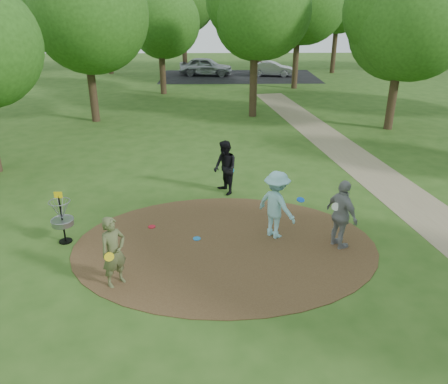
{
  "coord_description": "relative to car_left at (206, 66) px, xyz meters",
  "views": [
    {
      "loc": [
        -0.26,
        -10.54,
        6.23
      ],
      "look_at": [
        0.0,
        1.2,
        1.1
      ],
      "focal_mm": 35.0,
      "sensor_mm": 36.0,
      "label": 1
    }
  ],
  "objects": [
    {
      "name": "ground",
      "position": [
        1.0,
        -30.57,
        -0.82
      ],
      "size": [
        100.0,
        100.0,
        0.0
      ],
      "primitive_type": "plane",
      "color": "#2D5119",
      "rests_on": "ground"
    },
    {
      "name": "disc_golf_basket",
      "position": [
        -3.5,
        -30.27,
        0.06
      ],
      "size": [
        0.63,
        0.63,
        1.54
      ],
      "color": "black",
      "rests_on": "ground"
    },
    {
      "name": "player_waiting_with_disc",
      "position": [
        4.14,
        -30.71,
        0.16
      ],
      "size": [
        0.92,
        1.24,
        1.96
      ],
      "color": "gray",
      "rests_on": "ground"
    },
    {
      "name": "player_observer_with_disc",
      "position": [
        -1.63,
        -32.32,
        0.07
      ],
      "size": [
        0.76,
        0.76,
        1.78
      ],
      "color": "#545B34",
      "rests_on": "ground"
    },
    {
      "name": "player_walking_with_disc",
      "position": [
        1.1,
        -26.94,
        0.14
      ],
      "size": [
        1.04,
        1.14,
        1.9
      ],
      "color": "black",
      "rests_on": "ground"
    },
    {
      "name": "disc_ground_red",
      "position": [
        -1.17,
        -29.48,
        -0.79
      ],
      "size": [
        0.22,
        0.22,
        0.02
      ],
      "primitive_type": "cylinder",
      "color": "red",
      "rests_on": "dirt_clearing"
    },
    {
      "name": "car_left",
      "position": [
        0.0,
        0.0,
        0.0
      ],
      "size": [
        5.02,
        2.61,
        1.63
      ],
      "primitive_type": "imported",
      "rotation": [
        0.0,
        0.0,
        1.42
      ],
      "color": "#9B9FA2",
      "rests_on": "ground"
    },
    {
      "name": "parking_lot",
      "position": [
        3.0,
        -0.57,
        -0.81
      ],
      "size": [
        14.0,
        8.0,
        0.01
      ],
      "primitive_type": "cube",
      "color": "black",
      "rests_on": "ground"
    },
    {
      "name": "disc_ground_cyan",
      "position": [
        0.21,
        -30.23,
        -0.79
      ],
      "size": [
        0.22,
        0.22,
        0.02
      ],
      "primitive_type": "cylinder",
      "color": "#1772B9",
      "rests_on": "dirt_clearing"
    },
    {
      "name": "dirt_clearing",
      "position": [
        1.0,
        -30.57,
        -0.81
      ],
      "size": [
        8.4,
        8.4,
        0.02
      ],
      "primitive_type": "cylinder",
      "color": "#47301C",
      "rests_on": "ground"
    },
    {
      "name": "car_right",
      "position": [
        5.98,
        -0.49,
        -0.17
      ],
      "size": [
        4.1,
        1.99,
        1.3
      ],
      "primitive_type": "imported",
      "rotation": [
        0.0,
        0.0,
        1.41
      ],
      "color": "#93949A",
      "rests_on": "ground"
    },
    {
      "name": "player_throwing_with_disc",
      "position": [
        2.46,
        -30.07,
        0.18
      ],
      "size": [
        1.51,
        1.45,
        1.99
      ],
      "color": "#8ECED4",
      "rests_on": "ground"
    },
    {
      "name": "tree_ring",
      "position": [
        4.1,
        -21.93,
        4.43
      ],
      "size": [
        37.38,
        45.73,
        8.99
      ],
      "color": "#332316",
      "rests_on": "ground"
    },
    {
      "name": "footpath",
      "position": [
        7.5,
        -28.57,
        -0.81
      ],
      "size": [
        7.55,
        39.89,
        0.01
      ],
      "primitive_type": "cube",
      "rotation": [
        0.0,
        0.0,
        0.14
      ],
      "color": "#8C7A5B",
      "rests_on": "ground"
    }
  ]
}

